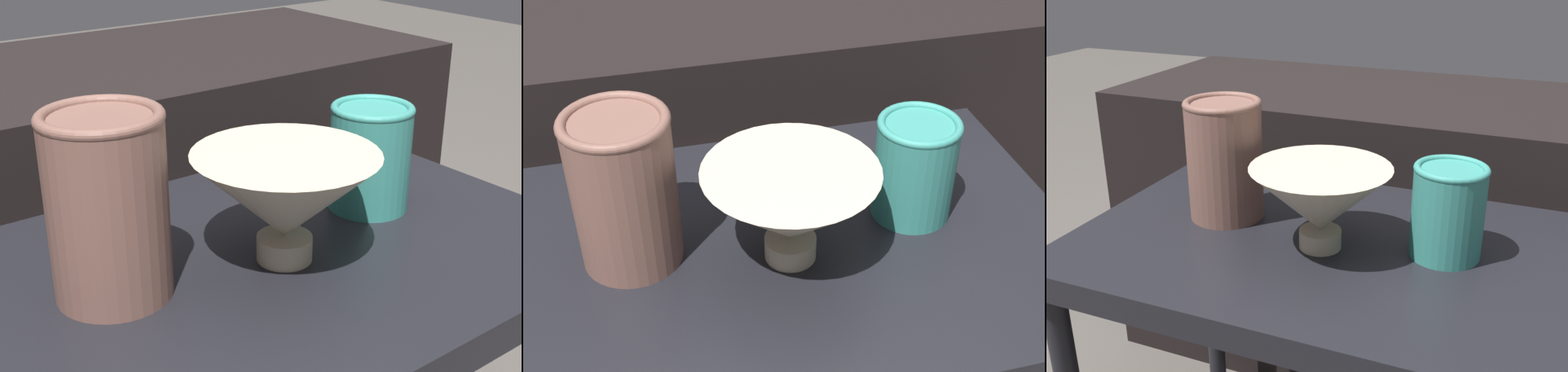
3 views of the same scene
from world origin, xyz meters
The scene contains 5 objects.
table centered at (0.00, 0.00, 0.49)m, with size 0.72×0.48×0.56m.
couch_backdrop centered at (0.00, 0.54, 0.33)m, with size 1.30×0.50×0.66m.
bowl centered at (0.01, -0.02, 0.63)m, with size 0.20×0.20×0.12m.
vase_textured_left centered at (-0.17, 0.02, 0.66)m, with size 0.12×0.12×0.19m.
vase_colorful_right centered at (0.17, 0.02, 0.63)m, with size 0.10×0.10×0.13m.
Camera 3 is at (0.29, -0.75, 0.97)m, focal length 42.00 mm.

